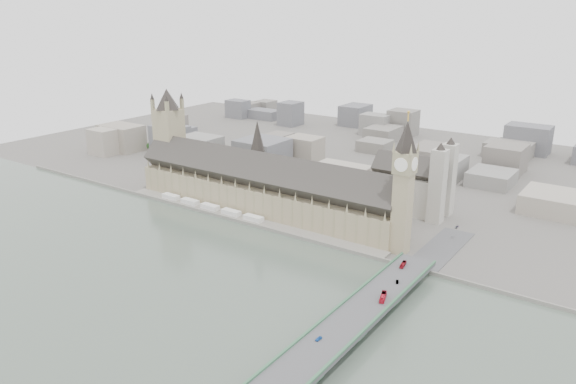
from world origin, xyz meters
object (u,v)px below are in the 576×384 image
Objects in this scene: palace_of_westminster at (263,187)px; victoria_tower at (169,134)px; westminster_abbey at (413,185)px; red_bus_north at (403,264)px; car_blue at (319,339)px; westminster_bridge at (370,308)px; car_approach at (457,227)px; elizabeth_tower at (404,179)px; red_bus_south at (383,297)px; car_silver at (397,282)px.

victoria_tower is (-122.00, 6.30, 32.50)m from palace_of_westminster.
westminster_abbey is 137.50m from red_bus_north.
palace_of_westminster is at bearing 139.65° from car_blue.
car_approach is (3.12, 142.59, 5.85)m from westminster_bridge.
elizabeth_tower is at bearing -4.85° from palace_of_westminster.
red_bus_south is at bearing 86.16° from car_blue.
red_bus_south is 58.91m from car_blue.
westminster_abbey reaches higher than palace_of_westminster.
westminster_abbey is 15.57× the size of car_silver.
red_bus_north is 1.94× the size of car_approach.
car_silver is at bearing 90.05° from car_blue.
westminster_bridge is at bearing -75.89° from elizabeth_tower.
palace_of_westminster is 27.11× the size of red_bus_north.
car_blue is at bearing -91.68° from car_approach.
red_bus_north is at bearing 94.75° from car_blue.
victoria_tower reaches higher than westminster_abbey.
red_bus_south reaches higher than westminster_bridge.
westminster_bridge is at bearing -74.36° from westminster_abbey.
red_bus_south is (5.36, 5.62, 6.83)m from westminster_bridge.
red_bus_south is at bearing -88.78° from car_approach.
westminster_bridge is 53.05m from car_blue.
palace_of_westminster is 2.65× the size of victoria_tower.
car_silver is (54.50, -152.24, -14.11)m from westminster_abbey.
car_silver is (-1.93, 24.64, -0.99)m from red_bus_south.
victoria_tower is 311.83m from red_bus_south.
victoria_tower is 328.89m from car_blue.
palace_of_westminster is 3.90× the size of westminster_abbey.
red_bus_south is 2.44× the size of car_approach.
westminster_bridge is 74.40× the size of car_silver.
car_blue is (47.48, -235.10, -14.07)m from westminster_abbey.
palace_of_westminster is 142.94m from elizabeth_tower.
red_bus_south is 2.81× the size of car_silver.
victoria_tower is 0.31× the size of westminster_bridge.
elizabeth_tower is at bearing 88.64° from car_silver.
palace_of_westminster is at bearing 131.35° from red_bus_south.
westminster_bridge is 190.56m from westminster_abbey.
elizabeth_tower is 96.91m from westminster_abbey.
westminster_bridge is 4.78× the size of westminster_abbey.
elizabeth_tower reaches higher than car_silver.
car_silver is at bearing 83.54° from westminster_bridge.
westminster_abbey is at bearing 34.17° from palace_of_westminster.
car_blue is at bearing -119.01° from car_silver.
red_bus_south reaches higher than car_approach.
car_silver is at bearing -16.15° from victoria_tower.
red_bus_north is 106.87m from car_blue.
red_bus_north is at bearing 81.54° from car_silver.
red_bus_north is at bearing -11.92° from victoria_tower.
westminster_abbey reaches higher than westminster_bridge.
palace_of_westminster is at bearing 175.15° from elizabeth_tower.
red_bus_north is at bearing -18.45° from palace_of_westminster.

